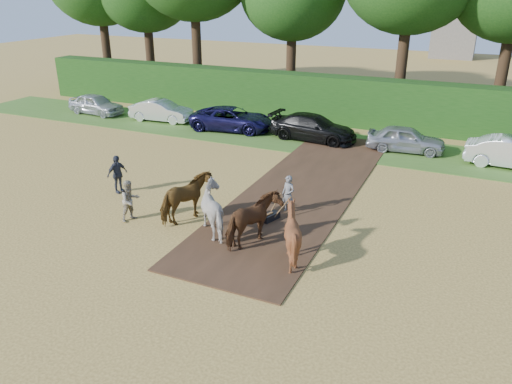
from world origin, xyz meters
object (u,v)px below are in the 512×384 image
(spectator_near, at_px, (130,201))
(spectator_far, at_px, (117,174))
(plough_team, at_px, (237,215))
(parked_cars, at_px, (360,134))

(spectator_near, bearing_deg, spectator_far, 68.87)
(plough_team, distance_m, parked_cars, 12.59)
(spectator_far, bearing_deg, plough_team, -88.22)
(spectator_far, relative_size, plough_team, 0.26)
(plough_team, bearing_deg, spectator_near, -175.55)
(spectator_near, bearing_deg, parked_cars, -2.91)
(spectator_far, height_order, plough_team, plough_team)
(spectator_far, bearing_deg, spectator_near, -116.19)
(spectator_near, distance_m, spectator_far, 3.00)
(spectator_near, height_order, plough_team, plough_team)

